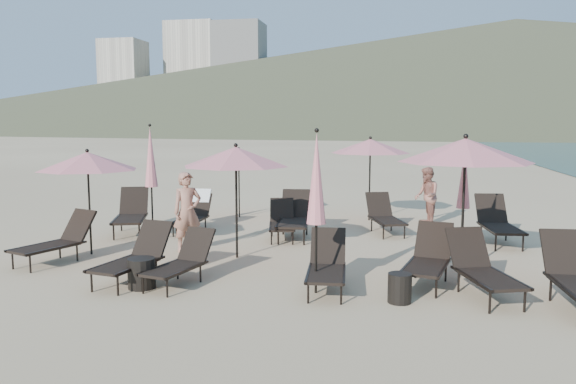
% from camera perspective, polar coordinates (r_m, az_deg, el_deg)
% --- Properties ---
extents(ground, '(800.00, 800.00, 0.00)m').
position_cam_1_polar(ground, '(9.42, 2.57, -9.39)').
color(ground, '#D6BA8C').
rests_on(ground, ground).
extents(volcanic_headland, '(690.00, 690.00, 55.00)m').
position_cam_1_polar(volcanic_headland, '(320.24, 23.88, 10.72)').
color(volcanic_headland, brown).
rests_on(volcanic_headland, ground).
extents(hotel_skyline, '(109.00, 82.00, 55.00)m').
position_cam_1_polar(hotel_skyline, '(296.58, -8.02, 11.13)').
color(hotel_skyline, beige).
rests_on(hotel_skyline, ground).
extents(lounger_0, '(1.13, 1.74, 0.94)m').
position_cam_1_polar(lounger_0, '(11.66, -22.43, -4.51)').
color(lounger_0, black).
rests_on(lounger_0, ground).
extents(lounger_1, '(0.92, 1.72, 0.94)m').
position_cam_1_polar(lounger_1, '(9.85, -15.33, -6.28)').
color(lounger_1, black).
rests_on(lounger_1, ground).
extents(lounger_2, '(0.90, 1.57, 0.85)m').
position_cam_1_polar(lounger_2, '(9.52, -10.84, -6.86)').
color(lounger_2, black).
rests_on(lounger_2, ground).
extents(lounger_3, '(0.71, 1.59, 0.89)m').
position_cam_1_polar(lounger_3, '(9.06, 3.96, -7.34)').
color(lounger_3, black).
rests_on(lounger_3, ground).
extents(lounger_4, '(0.96, 1.72, 0.94)m').
position_cam_1_polar(lounger_4, '(9.66, 14.07, -6.50)').
color(lounger_4, black).
rests_on(lounger_4, ground).
extents(lounger_6, '(1.24, 1.94, 1.05)m').
position_cam_1_polar(lounger_6, '(14.16, -15.64, -2.06)').
color(lounger_6, black).
rests_on(lounger_6, ground).
extents(lounger_7, '(0.61, 1.59, 0.98)m').
position_cam_1_polar(lounger_7, '(14.09, -9.51, -2.02)').
color(lounger_7, black).
rests_on(lounger_7, ground).
extents(lounger_8, '(0.87, 1.87, 1.04)m').
position_cam_1_polar(lounger_8, '(13.14, 0.62, -2.50)').
color(lounger_8, black).
rests_on(lounger_8, ground).
extents(lounger_9, '(0.86, 1.59, 0.86)m').
position_cam_1_polar(lounger_9, '(13.00, -0.62, -2.97)').
color(lounger_9, black).
rests_on(lounger_9, ground).
extents(lounger_10, '(1.07, 1.71, 0.92)m').
position_cam_1_polar(lounger_10, '(13.84, 9.79, -2.35)').
color(lounger_10, black).
rests_on(lounger_10, ground).
extents(lounger_11, '(0.88, 1.84, 1.02)m').
position_cam_1_polar(lounger_11, '(13.33, 20.54, -2.86)').
color(lounger_11, black).
rests_on(lounger_11, ground).
extents(lounger_12, '(0.69, 1.53, 0.86)m').
position_cam_1_polar(lounger_12, '(14.15, -9.56, -2.27)').
color(lounger_12, black).
rests_on(lounger_12, ground).
extents(lounger_13, '(1.11, 1.78, 0.96)m').
position_cam_1_polar(lounger_13, '(9.20, 19.15, -7.30)').
color(lounger_13, black).
rests_on(lounger_13, ground).
extents(umbrella_open_0, '(2.00, 2.00, 2.15)m').
position_cam_1_polar(umbrella_open_0, '(11.93, -19.70, 2.96)').
color(umbrella_open_0, black).
rests_on(umbrella_open_0, ground).
extents(umbrella_open_1, '(2.11, 2.11, 2.27)m').
position_cam_1_polar(umbrella_open_1, '(10.98, -5.31, 3.59)').
color(umbrella_open_1, black).
rests_on(umbrella_open_1, ground).
extents(umbrella_open_2, '(2.31, 2.31, 2.48)m').
position_cam_1_polar(umbrella_open_2, '(10.13, 17.57, 4.04)').
color(umbrella_open_2, black).
rests_on(umbrella_open_2, ground).
extents(umbrella_open_3, '(1.85, 1.85, 1.99)m').
position_cam_1_polar(umbrella_open_3, '(15.82, -5.03, 3.73)').
color(umbrella_open_3, black).
rests_on(umbrella_open_3, ground).
extents(umbrella_open_4, '(2.14, 2.14, 2.30)m').
position_cam_1_polar(umbrella_open_4, '(15.42, 8.36, 4.63)').
color(umbrella_open_4, black).
rests_on(umbrella_open_4, ground).
extents(umbrella_closed_0, '(0.30, 0.30, 2.59)m').
position_cam_1_polar(umbrella_closed_0, '(8.64, 2.91, 1.29)').
color(umbrella_closed_0, black).
rests_on(umbrella_closed_0, ground).
extents(umbrella_closed_1, '(0.27, 0.27, 2.29)m').
position_cam_1_polar(umbrella_closed_1, '(11.59, 17.46, 1.42)').
color(umbrella_closed_1, black).
rests_on(umbrella_closed_1, ground).
extents(umbrella_closed_2, '(0.31, 0.31, 2.64)m').
position_cam_1_polar(umbrella_closed_2, '(13.88, -13.78, 3.43)').
color(umbrella_closed_2, black).
rests_on(umbrella_closed_2, ground).
extents(side_table_0, '(0.44, 0.44, 0.49)m').
position_cam_1_polar(side_table_0, '(9.47, -14.66, -7.99)').
color(side_table_0, black).
rests_on(side_table_0, ground).
extents(side_table_1, '(0.35, 0.35, 0.44)m').
position_cam_1_polar(side_table_1, '(8.63, 11.28, -9.55)').
color(side_table_1, black).
rests_on(side_table_1, ground).
extents(beachgoer_a, '(0.72, 0.69, 1.66)m').
position_cam_1_polar(beachgoer_a, '(11.83, -10.20, -1.99)').
color(beachgoer_a, '#A7705B').
rests_on(beachgoer_a, ground).
extents(beachgoer_b, '(0.69, 0.82, 1.52)m').
position_cam_1_polar(beachgoer_b, '(15.15, 13.90, -0.38)').
color(beachgoer_b, '#A56755').
rests_on(beachgoer_b, ground).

